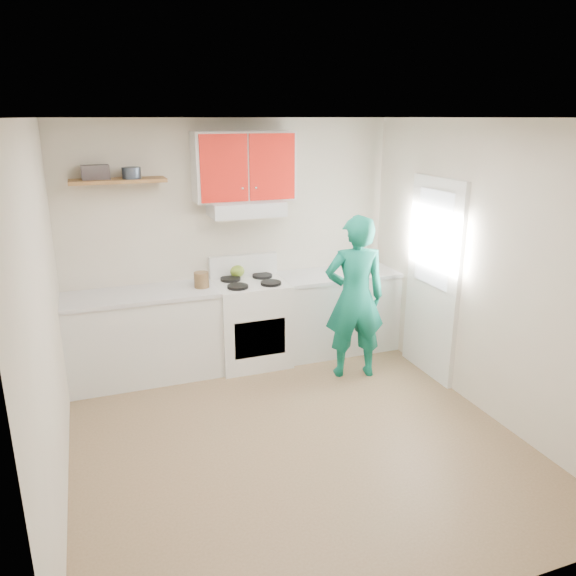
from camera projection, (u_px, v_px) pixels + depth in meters
name	position (u px, v px, depth m)	size (l,w,h in m)	color
floor	(294.00, 436.00, 4.71)	(3.80, 3.80, 0.00)	brown
ceiling	(295.00, 118.00, 3.94)	(3.60, 3.80, 0.04)	white
back_wall	(233.00, 242.00, 6.03)	(3.60, 0.04, 2.60)	beige
front_wall	(436.00, 404.00, 2.62)	(3.60, 0.04, 2.60)	beige
left_wall	(46.00, 319.00, 3.74)	(0.04, 3.80, 2.60)	beige
right_wall	(483.00, 270.00, 4.92)	(0.04, 3.80, 2.60)	beige
door	(433.00, 279.00, 5.62)	(0.05, 0.85, 2.05)	white
door_glass	(434.00, 239.00, 5.49)	(0.01, 0.55, 0.95)	white
counter_left	(144.00, 336.00, 5.67)	(1.52, 0.60, 0.90)	silver
counter_right	(337.00, 312.00, 6.39)	(1.32, 0.60, 0.90)	silver
stove	(251.00, 323.00, 6.02)	(0.76, 0.65, 0.92)	white
range_hood	(246.00, 208.00, 5.75)	(0.76, 0.44, 0.15)	silver
upper_cabinets	(244.00, 166.00, 5.67)	(1.02, 0.33, 0.70)	#B3180F
shelf	(118.00, 181.00, 5.31)	(0.90, 0.30, 0.04)	brown
books	(95.00, 172.00, 5.24)	(0.25, 0.18, 0.13)	#423A3C
tin	(131.00, 173.00, 5.30)	(0.18, 0.18, 0.11)	#333D4C
kettle	(237.00, 271.00, 6.06)	(0.16, 0.16, 0.14)	olive
crock	(202.00, 281.00, 5.69)	(0.15, 0.15, 0.18)	brown
cutting_board	(334.00, 277.00, 6.12)	(0.28, 0.21, 0.02)	olive
silicone_mat	(369.00, 273.00, 6.29)	(0.33, 0.27, 0.01)	red
person	(355.00, 298.00, 5.62)	(0.62, 0.41, 1.70)	#0C6C56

